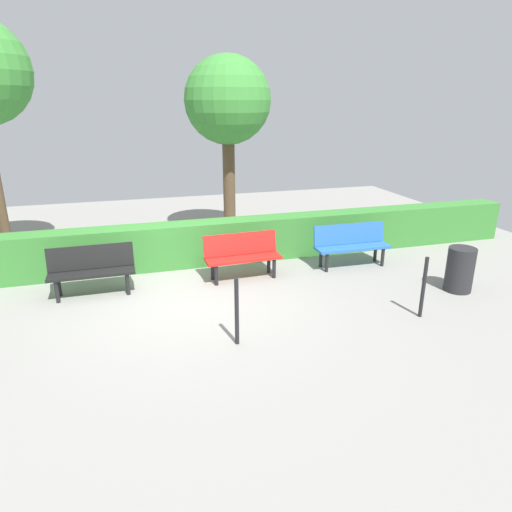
# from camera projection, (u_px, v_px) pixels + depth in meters

# --- Properties ---
(ground_plane) EXTENTS (17.54, 17.54, 0.00)m
(ground_plane) POSITION_uv_depth(u_px,v_px,m) (183.00, 300.00, 7.78)
(ground_plane) COLOR gray
(bench_blue) EXTENTS (1.56, 0.47, 0.86)m
(bench_blue) POSITION_uv_depth(u_px,v_px,m) (351.00, 243.00, 9.25)
(bench_blue) COLOR blue
(bench_blue) RESTS_ON ground_plane
(bench_red) EXTENTS (1.46, 0.52, 0.86)m
(bench_red) POSITION_uv_depth(u_px,v_px,m) (242.00, 254.00, 8.61)
(bench_red) COLOR red
(bench_red) RESTS_ON ground_plane
(bench_black) EXTENTS (1.46, 0.47, 0.86)m
(bench_black) POSITION_uv_depth(u_px,v_px,m) (92.00, 268.00, 7.88)
(bench_black) COLOR black
(bench_black) RESTS_ON ground_plane
(hedge_row) EXTENTS (13.54, 0.55, 0.90)m
(hedge_row) POSITION_uv_depth(u_px,v_px,m) (226.00, 241.00, 9.51)
(hedge_row) COLOR #387F33
(hedge_row) RESTS_ON ground_plane
(tree_near) EXTENTS (2.01, 2.01, 4.27)m
(tree_near) POSITION_uv_depth(u_px,v_px,m) (228.00, 102.00, 10.35)
(tree_near) COLOR brown
(tree_near) RESTS_ON ground_plane
(railing_post_near) EXTENTS (0.06, 0.06, 1.00)m
(railing_post_near) POSITION_uv_depth(u_px,v_px,m) (423.00, 287.00, 7.02)
(railing_post_near) COLOR black
(railing_post_near) RESTS_ON ground_plane
(railing_post_mid) EXTENTS (0.06, 0.06, 1.00)m
(railing_post_mid) POSITION_uv_depth(u_px,v_px,m) (237.00, 312.00, 6.22)
(railing_post_mid) COLOR black
(railing_post_mid) RESTS_ON ground_plane
(trash_bin) EXTENTS (0.48, 0.48, 0.80)m
(trash_bin) POSITION_uv_depth(u_px,v_px,m) (460.00, 269.00, 8.04)
(trash_bin) COLOR #262628
(trash_bin) RESTS_ON ground_plane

